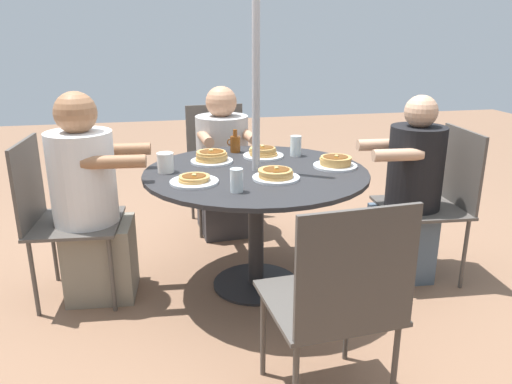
# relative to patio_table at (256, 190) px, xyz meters

# --- Properties ---
(ground_plane) EXTENTS (12.00, 12.00, 0.00)m
(ground_plane) POSITION_rel_patio_table_xyz_m (0.00, 0.00, -0.61)
(ground_plane) COLOR #8C664C
(patio_table) EXTENTS (1.28, 1.28, 0.72)m
(patio_table) POSITION_rel_patio_table_xyz_m (0.00, 0.00, 0.00)
(patio_table) COLOR #28282B
(patio_table) RESTS_ON ground
(umbrella_pole) EXTENTS (0.04, 0.04, 2.11)m
(umbrella_pole) POSITION_rel_patio_table_xyz_m (0.00, 0.00, 0.45)
(umbrella_pole) COLOR #ADADB2
(umbrella_pole) RESTS_ON ground
(patio_chair_north) EXTENTS (0.52, 0.52, 0.93)m
(patio_chair_north) POSITION_rel_patio_table_xyz_m (1.11, -0.09, -0.08)
(patio_chair_north) COLOR #514C47
(patio_chair_north) RESTS_ON ground
(diner_north) EXTENTS (0.55, 0.39, 1.18)m
(diner_north) POSITION_rel_patio_table_xyz_m (0.93, -0.08, -0.07)
(diner_north) COLOR gray
(diner_north) RESTS_ON ground
(patio_chair_east) EXTENTS (0.51, 0.51, 0.93)m
(patio_chair_east) POSITION_rel_patio_table_xyz_m (-0.09, 1.11, -0.08)
(patio_chair_east) COLOR #514C47
(patio_chair_east) RESTS_ON ground
(patio_chair_south) EXTENTS (0.51, 0.51, 0.93)m
(patio_chair_south) POSITION_rel_patio_table_xyz_m (-1.11, 0.08, -0.08)
(patio_chair_south) COLOR #514C47
(patio_chair_south) RESTS_ON ground
(diner_south) EXTENTS (0.49, 0.35, 1.14)m
(diner_south) POSITION_rel_patio_table_xyz_m (-0.93, 0.06, -0.09)
(diner_south) COLOR slate
(diner_south) RESTS_ON ground
(patio_chair_west) EXTENTS (0.51, 0.51, 0.93)m
(patio_chair_west) POSITION_rel_patio_table_xyz_m (0.07, -1.11, -0.08)
(patio_chair_west) COLOR #514C47
(patio_chair_west) RESTS_ON ground
(diner_west) EXTENTS (0.41, 0.55, 1.10)m
(diner_west) POSITION_rel_patio_table_xyz_m (0.06, -0.92, -0.12)
(diner_west) COLOR #3D3D42
(diner_west) RESTS_ON ground
(pancake_plate_a) EXTENTS (0.25, 0.25, 0.07)m
(pancake_plate_a) POSITION_rel_patio_table_xyz_m (-0.07, 0.19, 0.14)
(pancake_plate_a) COLOR white
(pancake_plate_a) RESTS_ON patio_table
(pancake_plate_b) EXTENTS (0.25, 0.25, 0.05)m
(pancake_plate_b) POSITION_rel_patio_table_xyz_m (0.37, 0.17, 0.13)
(pancake_plate_b) COLOR white
(pancake_plate_b) RESTS_ON patio_table
(pancake_plate_c) EXTENTS (0.25, 0.25, 0.07)m
(pancake_plate_c) POSITION_rel_patio_table_xyz_m (-0.11, -0.30, 0.14)
(pancake_plate_c) COLOR white
(pancake_plate_c) RESTS_ON patio_table
(pancake_plate_d) EXTENTS (0.25, 0.25, 0.07)m
(pancake_plate_d) POSITION_rel_patio_table_xyz_m (-0.47, 0.02, 0.14)
(pancake_plate_d) COLOR white
(pancake_plate_d) RESTS_ON patio_table
(pancake_plate_e) EXTENTS (0.25, 0.25, 0.08)m
(pancake_plate_e) POSITION_rel_patio_table_xyz_m (0.22, -0.24, 0.14)
(pancake_plate_e) COLOR white
(pancake_plate_e) RESTS_ON patio_table
(syrup_bottle) EXTENTS (0.09, 0.07, 0.15)m
(syrup_bottle) POSITION_rel_patio_table_xyz_m (0.04, -0.47, 0.17)
(syrup_bottle) COLOR brown
(syrup_bottle) RESTS_ON patio_table
(coffee_cup) EXTENTS (0.09, 0.09, 0.11)m
(coffee_cup) POSITION_rel_patio_table_xyz_m (0.50, -0.07, 0.17)
(coffee_cup) COLOR white
(coffee_cup) RESTS_ON patio_table
(drinking_glass_a) EXTENTS (0.07, 0.07, 0.13)m
(drinking_glass_a) POSITION_rel_patio_table_xyz_m (-0.32, -0.29, 0.18)
(drinking_glass_a) COLOR silver
(drinking_glass_a) RESTS_ON patio_table
(drinking_glass_b) EXTENTS (0.06, 0.06, 0.12)m
(drinking_glass_b) POSITION_rel_patio_table_xyz_m (0.17, 0.36, 0.17)
(drinking_glass_b) COLOR silver
(drinking_glass_b) RESTS_ON patio_table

